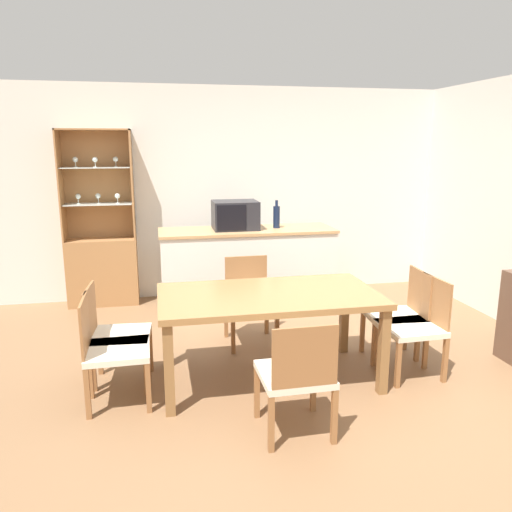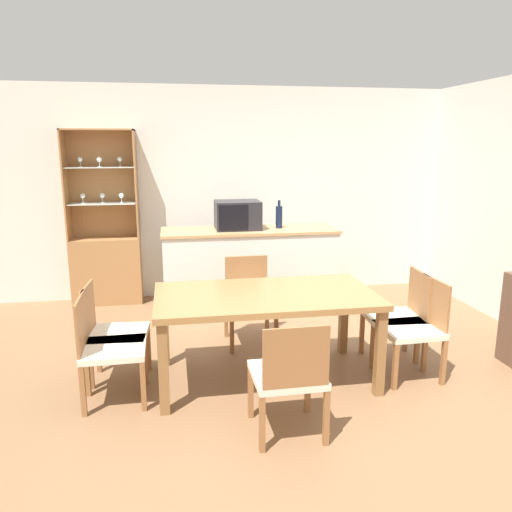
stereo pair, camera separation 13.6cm
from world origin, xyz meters
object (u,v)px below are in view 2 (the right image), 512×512
at_px(dining_chair_side_left_far, 112,333).
at_px(microwave, 237,215).
at_px(dining_chair_side_right_near, 414,328).
at_px(dining_chair_side_right_far, 399,316).
at_px(dining_chair_side_left_near, 108,348).
at_px(dining_chair_head_near, 289,376).
at_px(dining_table, 265,303).
at_px(display_cabinet, 106,255).
at_px(dining_chair_head_far, 249,300).
at_px(wine_bottle, 279,217).

height_order(dining_chair_side_left_far, microwave, microwave).
height_order(dining_chair_side_right_near, dining_chair_side_right_far, same).
bearing_deg(dining_chair_side_left_near, dining_chair_side_right_far, 95.77).
bearing_deg(dining_chair_head_near, dining_chair_side_left_far, 140.83).
bearing_deg(dining_table, display_cabinet, 122.64).
xyz_separation_m(dining_chair_head_near, dining_chair_side_left_near, (-1.20, 0.66, 0.00)).
xyz_separation_m(dining_table, dining_chair_head_far, (-0.00, 0.81, -0.23)).
height_order(microwave, wine_bottle, same).
xyz_separation_m(dining_table, dining_chair_side_left_near, (-1.20, -0.14, -0.23)).
relative_size(display_cabinet, dining_chair_side_right_near, 2.52).
relative_size(dining_chair_head_far, microwave, 1.63).
relative_size(dining_table, dining_chair_head_far, 2.13).
height_order(display_cabinet, dining_chair_side_left_near, display_cabinet).
distance_m(display_cabinet, dining_chair_head_far, 2.13).
bearing_deg(dining_chair_side_right_far, dining_chair_side_left_near, 100.50).
distance_m(dining_table, dining_chair_head_near, 0.84).
bearing_deg(dining_chair_head_near, dining_table, 89.21).
height_order(display_cabinet, microwave, display_cabinet).
relative_size(dining_chair_side_left_far, dining_chair_side_right_far, 1.00).
relative_size(dining_chair_side_right_near, dining_chair_side_right_far, 1.00).
height_order(dining_chair_head_near, dining_chair_side_right_near, same).
bearing_deg(dining_chair_head_far, dining_chair_side_left_far, 28.13).
bearing_deg(microwave, dining_chair_head_far, -91.43).
bearing_deg(dining_chair_side_left_far, display_cabinet, -168.52).
distance_m(dining_chair_side_left_near, dining_chair_side_right_near, 2.40).
xyz_separation_m(dining_chair_side_right_far, microwave, (-1.17, 1.66, 0.68)).
relative_size(dining_chair_side_right_far, dining_chair_head_far, 1.00).
bearing_deg(dining_chair_side_right_far, dining_chair_head_near, 132.09).
height_order(dining_chair_side_right_near, dining_chair_side_left_far, same).
bearing_deg(dining_chair_side_right_far, display_cabinet, 54.79).
bearing_deg(display_cabinet, dining_table, -57.36).
distance_m(dining_chair_side_right_far, wine_bottle, 1.91).
relative_size(dining_chair_side_right_near, wine_bottle, 2.56).
relative_size(dining_chair_side_left_far, dining_chair_head_far, 1.00).
height_order(dining_chair_side_right_far, microwave, microwave).
xyz_separation_m(dining_chair_side_left_near, dining_chair_head_far, (1.20, 0.95, 0.00)).
bearing_deg(dining_chair_head_far, dining_chair_side_right_far, 150.03).
distance_m(dining_chair_side_right_near, dining_chair_head_far, 1.53).
relative_size(dining_chair_head_near, dining_chair_side_right_near, 1.00).
height_order(dining_chair_side_right_far, dining_chair_head_far, same).
bearing_deg(dining_chair_side_right_near, dining_chair_head_near, 117.42).
bearing_deg(dining_chair_side_left_near, dining_chair_head_near, 60.17).
xyz_separation_m(dining_chair_side_left_far, wine_bottle, (1.69, 1.64, 0.65)).
relative_size(dining_chair_head_far, wine_bottle, 2.56).
bearing_deg(dining_chair_side_left_far, dining_chair_side_right_near, 87.28).
height_order(dining_chair_side_right_far, wine_bottle, wine_bottle).
relative_size(dining_chair_side_left_far, wine_bottle, 2.56).
xyz_separation_m(dining_chair_side_left_near, dining_chair_side_left_far, (0.00, 0.28, 0.00)).
xyz_separation_m(dining_chair_side_left_far, dining_chair_head_far, (1.20, 0.66, 0.00)).
bearing_deg(dining_table, microwave, 89.23).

